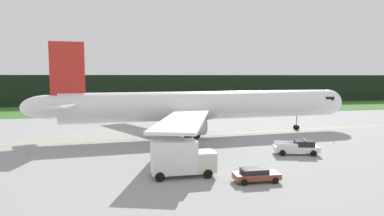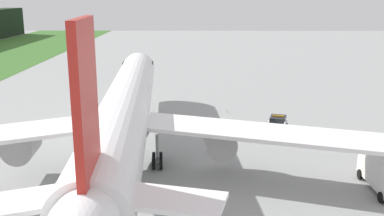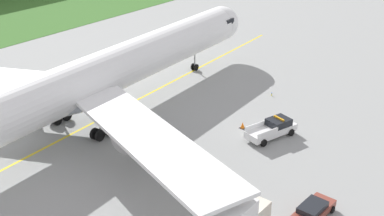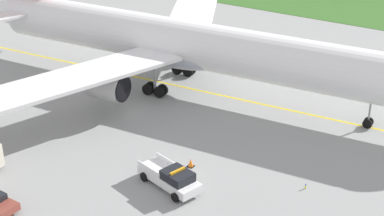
# 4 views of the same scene
# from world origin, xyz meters

# --- Properties ---
(ground) EXTENTS (320.00, 320.00, 0.00)m
(ground) POSITION_xyz_m (0.00, 0.00, 0.00)
(ground) COLOR gray
(taxiway_centerline_main) EXTENTS (75.29, 5.57, 0.01)m
(taxiway_centerline_main) POSITION_xyz_m (3.29, 8.34, 0.00)
(taxiway_centerline_main) COLOR yellow
(taxiway_centerline_main) RESTS_ON ground
(airliner) EXTENTS (56.21, 47.85, 15.18)m
(airliner) POSITION_xyz_m (2.52, 8.29, 4.90)
(airliner) COLOR white
(airliner) RESTS_ON ground
(ops_pickup_truck) EXTENTS (5.94, 3.46, 1.94)m
(ops_pickup_truck) POSITION_xyz_m (11.20, -8.51, 0.90)
(ops_pickup_truck) COLOR white
(ops_pickup_truck) RESTS_ON ground
(apron_cone) EXTENTS (0.57, 0.57, 0.71)m
(apron_cone) POSITION_xyz_m (10.85, -5.09, 0.35)
(apron_cone) COLOR black
(apron_cone) RESTS_ON ground
(taxiway_edge_light_east) EXTENTS (0.12, 0.12, 0.42)m
(taxiway_edge_light_east) POSITION_xyz_m (20.18, -3.13, 0.23)
(taxiway_edge_light_east) COLOR yellow
(taxiway_edge_light_east) RESTS_ON ground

